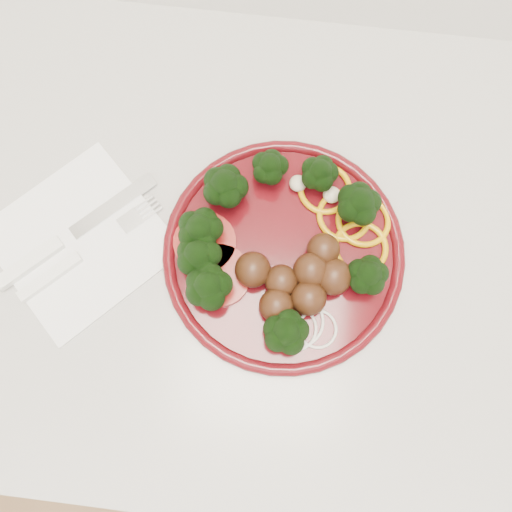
# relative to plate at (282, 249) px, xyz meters

# --- Properties ---
(counter) EXTENTS (2.40, 0.60, 0.90)m
(counter) POSITION_rel_plate_xyz_m (0.07, 0.01, -0.47)
(counter) COLOR beige
(counter) RESTS_ON ground
(plate) EXTENTS (0.27, 0.27, 0.06)m
(plate) POSITION_rel_plate_xyz_m (0.00, 0.00, 0.00)
(plate) COLOR #4B090E
(plate) RESTS_ON counter
(napkin) EXTENTS (0.25, 0.25, 0.00)m
(napkin) POSITION_rel_plate_xyz_m (-0.23, -0.01, -0.02)
(napkin) COLOR white
(napkin) RESTS_ON counter
(knife) EXTENTS (0.16, 0.16, 0.01)m
(knife) POSITION_rel_plate_xyz_m (-0.25, -0.02, -0.01)
(knife) COLOR silver
(knife) RESTS_ON napkin
(fork) EXTENTS (0.14, 0.14, 0.01)m
(fork) POSITION_rel_plate_xyz_m (-0.24, -0.04, -0.01)
(fork) COLOR white
(fork) RESTS_ON napkin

